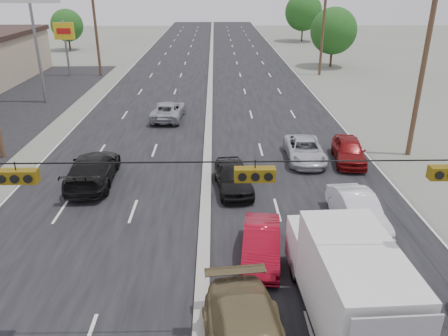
{
  "coord_description": "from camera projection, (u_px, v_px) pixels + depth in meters",
  "views": [
    {
      "loc": [
        0.51,
        -10.1,
        9.98
      ],
      "look_at": [
        0.88,
        7.97,
        2.2
      ],
      "focal_mm": 35.0,
      "sensor_mm": 36.0,
      "label": 1
    }
  ],
  "objects": [
    {
      "name": "utility_pole_right_b",
      "position": [
        422.0,
        72.0,
        25.21
      ],
      "size": [
        1.6,
        0.3,
        10.0
      ],
      "color": "#422D1E",
      "rests_on": "ground"
    },
    {
      "name": "queue_car_e",
      "position": [
        349.0,
        151.0,
        25.8
      ],
      "size": [
        2.25,
        4.43,
        1.45
      ],
      "primitive_type": "imported",
      "rotation": [
        0.0,
        0.0,
        -0.13
      ],
      "color": "maroon",
      "rests_on": "ground"
    },
    {
      "name": "oncoming_far",
      "position": [
        168.0,
        111.0,
        33.91
      ],
      "size": [
        2.56,
        5.05,
        1.37
      ],
      "primitive_type": "imported",
      "rotation": [
        0.0,
        0.0,
        3.08
      ],
      "color": "#95969C",
      "rests_on": "ground"
    },
    {
      "name": "box_truck",
      "position": [
        345.0,
        281.0,
        13.16
      ],
      "size": [
        2.49,
        6.43,
        3.21
      ],
      "rotation": [
        0.0,
        0.0,
        0.04
      ],
      "color": "black",
      "rests_on": "ground"
    },
    {
      "name": "queue_car_b",
      "position": [
        358.0,
        211.0,
        19.07
      ],
      "size": [
        1.86,
        4.46,
        1.43
      ],
      "primitive_type": "imported",
      "rotation": [
        0.0,
        0.0,
        0.08
      ],
      "color": "white",
      "rests_on": "ground"
    },
    {
      "name": "oncoming_near",
      "position": [
        93.0,
        169.0,
        23.09
      ],
      "size": [
        2.47,
        5.6,
        1.6
      ],
      "primitive_type": "imported",
      "rotation": [
        0.0,
        0.0,
        3.18
      ],
      "color": "black",
      "rests_on": "ground"
    },
    {
      "name": "traffic_signals",
      "position": [
        251.0,
        173.0,
        11.07
      ],
      "size": [
        25.0,
        0.3,
        0.54
      ],
      "color": "black",
      "rests_on": "ground"
    },
    {
      "name": "road_surface",
      "position": [
        210.0,
        97.0,
        40.77
      ],
      "size": [
        20.0,
        160.0,
        0.02
      ],
      "primitive_type": "cube",
      "color": "black",
      "rests_on": "ground"
    },
    {
      "name": "tree_right_mid",
      "position": [
        334.0,
        31.0,
        53.11
      ],
      "size": [
        5.6,
        5.6,
        7.14
      ],
      "color": "#382619",
      "rests_on": "ground"
    },
    {
      "name": "red_sedan",
      "position": [
        261.0,
        245.0,
        16.75
      ],
      "size": [
        1.86,
        4.13,
        1.32
      ],
      "primitive_type": "imported",
      "rotation": [
        0.0,
        0.0,
        -0.12
      ],
      "color": "maroon",
      "rests_on": "ground"
    },
    {
      "name": "tree_right_far",
      "position": [
        303.0,
        12.0,
        75.84
      ],
      "size": [
        6.4,
        6.4,
        8.16
      ],
      "color": "#382619",
      "rests_on": "ground"
    },
    {
      "name": "tree_left_far",
      "position": [
        67.0,
        25.0,
        66.43
      ],
      "size": [
        4.8,
        4.8,
        6.12
      ],
      "color": "#382619",
      "rests_on": "ground"
    },
    {
      "name": "queue_car_c",
      "position": [
        305.0,
        150.0,
        26.09
      ],
      "size": [
        2.29,
        4.7,
        1.29
      ],
      "primitive_type": "imported",
      "rotation": [
        0.0,
        0.0,
        -0.03
      ],
      "color": "#B0B2B8",
      "rests_on": "ground"
    },
    {
      "name": "parking_lot",
      "position": [
        3.0,
        113.0,
        35.85
      ],
      "size": [
        10.0,
        42.0,
        0.02
      ],
      "primitive_type": "cube",
      "color": "black",
      "rests_on": "ground"
    },
    {
      "name": "pole_sign_far",
      "position": [
        65.0,
        36.0,
        47.9
      ],
      "size": [
        2.2,
        0.25,
        6.0
      ],
      "color": "slate",
      "rests_on": "ground"
    },
    {
      "name": "utility_pole_right_c",
      "position": [
        323.0,
        29.0,
        48.17
      ],
      "size": [
        1.6,
        0.3,
        10.0
      ],
      "color": "#422D1E",
      "rests_on": "ground"
    },
    {
      "name": "queue_car_a",
      "position": [
        233.0,
        177.0,
        22.35
      ],
      "size": [
        2.15,
        4.38,
        1.44
      ],
      "primitive_type": "imported",
      "rotation": [
        0.0,
        0.0,
        0.11
      ],
      "color": "black",
      "rests_on": "ground"
    },
    {
      "name": "center_median",
      "position": [
        210.0,
        96.0,
        40.73
      ],
      "size": [
        0.5,
        160.0,
        0.2
      ],
      "primitive_type": "cube",
      "color": "gray",
      "rests_on": "ground"
    },
    {
      "name": "utility_pole_left_c",
      "position": [
        96.0,
        29.0,
        47.69
      ],
      "size": [
        1.6,
        0.3,
        10.0
      ],
      "color": "#422D1E",
      "rests_on": "ground"
    }
  ]
}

